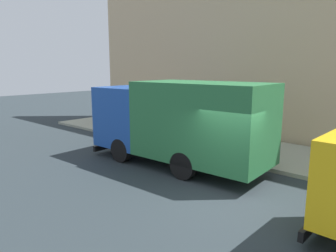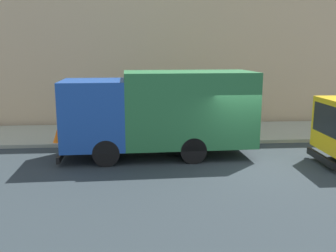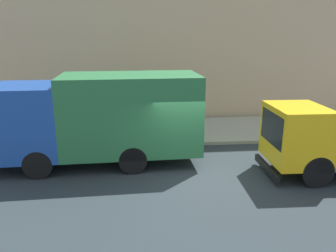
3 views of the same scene
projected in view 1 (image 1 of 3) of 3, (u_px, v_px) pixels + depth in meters
name	position (u px, v px, depth m)	size (l,w,h in m)	color
ground	(227.00, 198.00, 9.14)	(80.00, 80.00, 0.00)	#283136
sidewalk	(292.00, 158.00, 12.92)	(4.31, 30.00, 0.15)	#9DA08C
building_facade	(323.00, 18.00, 13.79)	(0.50, 30.00, 11.93)	tan
large_utility_truck	(178.00, 120.00, 11.85)	(2.72, 7.39, 3.27)	#1B479F
pedestrian_walking	(174.00, 124.00, 15.37)	(0.48, 0.48, 1.66)	brown
pedestrian_standing	(197.00, 126.00, 14.76)	(0.41, 0.41, 1.72)	brown
traffic_cone_orange	(138.00, 131.00, 16.36)	(0.43, 0.43, 0.62)	orange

